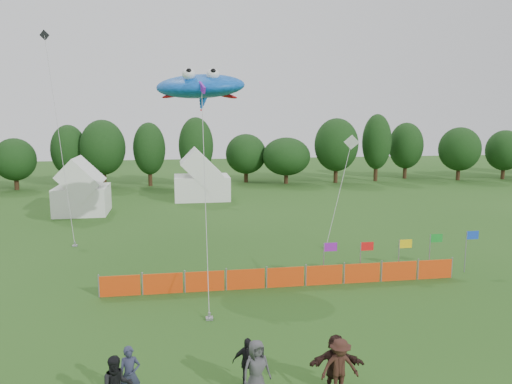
{
  "coord_description": "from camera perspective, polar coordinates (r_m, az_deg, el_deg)",
  "views": [
    {
      "loc": [
        -3.39,
        -14.95,
        8.55
      ],
      "look_at": [
        0.0,
        6.0,
        5.2
      ],
      "focal_mm": 35.0,
      "sensor_mm": 36.0,
      "label": 1
    }
  ],
  "objects": [
    {
      "name": "tent_left",
      "position": [
        45.36,
        -19.27,
        0.1
      ],
      "size": [
        4.39,
        4.39,
        3.88
      ],
      "color": "white",
      "rests_on": "ground"
    },
    {
      "name": "small_kite_white",
      "position": [
        35.29,
        10.05,
        2.23
      ],
      "size": [
        3.88,
        4.85,
        7.05
      ],
      "color": "silver",
      "rests_on": "ground"
    },
    {
      "name": "spectator_f",
      "position": [
        16.46,
        9.1,
        -18.76
      ],
      "size": [
        1.75,
        0.71,
        1.83
      ],
      "primitive_type": "imported",
      "rotation": [
        0.0,
        0.0,
        -0.1
      ],
      "color": "black",
      "rests_on": "ground"
    },
    {
      "name": "tent_right",
      "position": [
        50.31,
        -6.23,
        1.39
      ],
      "size": [
        5.52,
        4.41,
        3.89
      ],
      "color": "white",
      "rests_on": "ground"
    },
    {
      "name": "barrier_fence",
      "position": [
        25.19,
        3.37,
        -9.69
      ],
      "size": [
        17.9,
        0.06,
        1.0
      ],
      "color": "#E3400C",
      "rests_on": "ground"
    },
    {
      "name": "stingray_kite",
      "position": [
        29.45,
        -6.39,
        11.83
      ],
      "size": [
        6.51,
        16.26,
        11.03
      ],
      "color": "blue",
      "rests_on": "ground"
    },
    {
      "name": "small_kite_dark",
      "position": [
        39.77,
        -21.87,
        8.02
      ],
      "size": [
        4.04,
        10.68,
        15.15
      ],
      "color": "black",
      "rests_on": "ground"
    },
    {
      "name": "ground",
      "position": [
        17.55,
        3.33,
        -20.19
      ],
      "size": [
        160.0,
        160.0,
        0.0
      ],
      "primitive_type": "plane",
      "color": "#234C16",
      "rests_on": "ground"
    },
    {
      "name": "flag_row",
      "position": [
        27.55,
        16.24,
        -6.4
      ],
      "size": [
        8.73,
        0.56,
        2.28
      ],
      "color": "gray",
      "rests_on": "ground"
    },
    {
      "name": "spectator_c",
      "position": [
        16.27,
        9.56,
        -19.16
      ],
      "size": [
        1.18,
        0.69,
        1.82
      ],
      "primitive_type": "imported",
      "rotation": [
        0.0,
        0.0,
        -0.01
      ],
      "color": "#361C15",
      "rests_on": "ground"
    },
    {
      "name": "spectator_e",
      "position": [
        15.94,
        0.04,
        -19.64
      ],
      "size": [
        1.03,
        0.81,
        1.84
      ],
      "primitive_type": "imported",
      "rotation": [
        0.0,
        0.0,
        0.28
      ],
      "color": "#424145",
      "rests_on": "ground"
    },
    {
      "name": "spectator_d",
      "position": [
        16.58,
        -1.01,
        -18.88
      ],
      "size": [
        1.0,
        0.55,
        1.61
      ],
      "primitive_type": "imported",
      "rotation": [
        0.0,
        0.0,
        -0.18
      ],
      "color": "black",
      "rests_on": "ground"
    },
    {
      "name": "treeline",
      "position": [
        60.25,
        -4.42,
        4.78
      ],
      "size": [
        104.57,
        8.78,
        8.36
      ],
      "color": "#382314",
      "rests_on": "ground"
    },
    {
      "name": "spectator_a",
      "position": [
        16.24,
        -14.23,
        -19.56
      ],
      "size": [
        0.65,
        0.44,
        1.73
      ],
      "primitive_type": "imported",
      "rotation": [
        0.0,
        0.0,
        0.05
      ],
      "color": "#2A2D46",
      "rests_on": "ground"
    }
  ]
}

